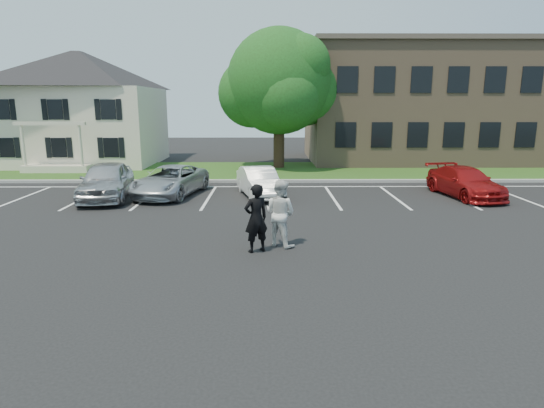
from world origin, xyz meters
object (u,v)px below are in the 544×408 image
Objects in this scene: car_silver_west at (107,181)px; car_red_compact at (465,182)px; man_white_shirt at (280,213)px; car_silver_minivan at (170,181)px; house at (82,108)px; car_white_sedan at (259,182)px; tree at (280,84)px; man_black_suit at (256,218)px; office_building at (460,103)px.

car_silver_west reaches higher than car_red_compact.
man_white_shirt is 9.05m from car_silver_minivan.
car_white_sedan is at bearing -43.17° from house.
house is 14.54m from car_silver_minivan.
car_white_sedan is (12.48, -11.71, -3.17)m from house.
car_red_compact is at bearing -49.07° from tree.
car_red_compact is (9.27, 7.81, -0.32)m from man_black_suit.
car_silver_west is at bearing -7.65° from man_white_shirt.
car_silver_west is at bearing -146.25° from office_building.
tree is 2.19× the size of car_white_sedan.
tree reaches higher than car_silver_minivan.
car_silver_minivan reaches higher than car_red_compact.
man_black_suit is at bearing -57.45° from house.
man_black_suit is at bearing -93.71° from tree.
house is at bearing 142.47° from car_red_compact.
car_red_compact is (21.81, -11.85, -3.16)m from house.
house is 23.40m from man_white_shirt.
man_white_shirt is at bearing -148.84° from car_red_compact.
car_red_compact is at bearing -28.51° from house.
tree is at bearing -161.50° from office_building.
car_silver_minivan is at bearing -120.38° from tree.
car_silver_minivan is (8.38, -11.45, -3.15)m from house.
car_silver_minivan is (-4.86, 7.63, -0.32)m from man_white_shirt.
man_white_shirt is 0.44× the size of car_red_compact.
car_white_sedan is at bearing 170.13° from car_red_compact.
office_building is (27.00, 2.02, 0.33)m from house.
car_silver_minivan is 4.11m from car_white_sedan.
man_black_suit is at bearing -55.85° from car_silver_west.
car_silver_west is 2.76m from car_silver_minivan.
office_building is at bearing -88.28° from man_white_shirt.
man_black_suit is at bearing -123.71° from office_building.
tree is 10.45m from car_white_sedan.
office_building is at bearing 4.28° from house.
house is at bearing 138.71° from car_silver_minivan.
office_building is 25.39m from man_white_shirt.
house is at bearing 106.80° from car_silver_west.
car_red_compact is at bearing 10.86° from car_silver_minivan.
office_building is 4.59× the size of car_silver_minivan.
office_building reaches higher than car_white_sedan.
man_black_suit is at bearing -104.02° from car_white_sedan.
car_white_sedan is at bearing -97.25° from tree.
man_white_shirt is (0.70, 0.57, 0.01)m from man_black_suit.
car_red_compact is at bearing -110.51° from office_building.
car_silver_west is (-7.52, 6.89, -0.18)m from man_white_shirt.
car_white_sedan is (4.10, -0.25, -0.02)m from car_silver_minivan.
car_white_sedan is (-1.18, -9.26, -4.69)m from tree.
house is 13.96m from tree.
man_white_shirt is at bearing -168.62° from man_black_suit.
car_red_compact is (-5.19, -13.87, -3.49)m from office_building.
car_red_compact is at bearing -105.00° from man_white_shirt.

